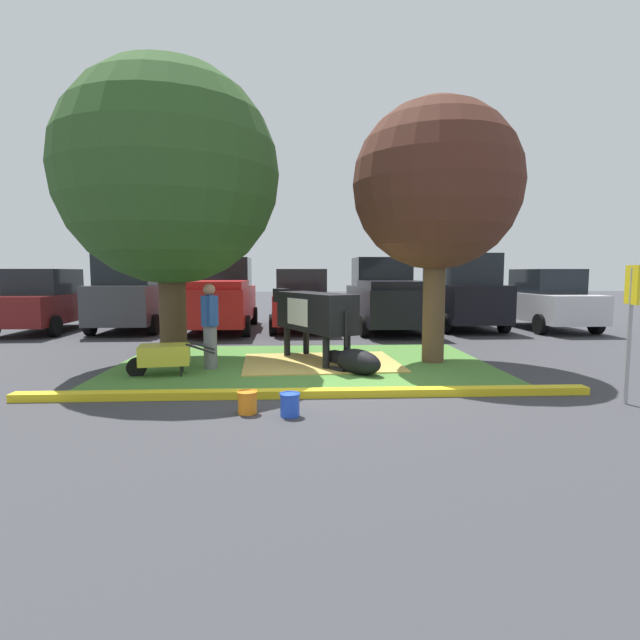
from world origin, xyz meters
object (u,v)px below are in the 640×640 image
(parking_sign, at_px, (631,307))
(sedan_silver, at_px, (545,300))
(pickup_truck_maroon, at_px, (220,296))
(person_handler, at_px, (210,323))
(bucket_blue, at_px, (290,404))
(sedan_red, at_px, (301,300))
(suv_black, at_px, (459,291))
(shade_tree_left, at_px, (169,175))
(shade_tree_right, at_px, (436,187))
(suv_dark_grey, at_px, (136,292))
(bucket_orange, at_px, (247,402))
(hatchback_white, at_px, (45,301))
(calf_lying, at_px, (356,362))
(wheelbarrow, at_px, (163,355))
(pickup_truck_black, at_px, (386,296))
(cow_holstein, at_px, (313,312))

(parking_sign, distance_m, sedan_silver, 10.02)
(pickup_truck_maroon, relative_size, sedan_silver, 1.23)
(person_handler, relative_size, bucket_blue, 5.40)
(sedan_red, distance_m, suv_black, 5.44)
(shade_tree_left, relative_size, bucket_blue, 19.67)
(shade_tree_right, relative_size, suv_dark_grey, 1.18)
(shade_tree_right, height_order, bucket_orange, shade_tree_right)
(hatchback_white, relative_size, sedan_red, 1.00)
(pickup_truck_maroon, bearing_deg, parking_sign, -53.00)
(shade_tree_left, relative_size, parking_sign, 3.06)
(calf_lying, bearing_deg, wheelbarrow, 179.54)
(shade_tree_left, height_order, suv_black, shade_tree_left)
(pickup_truck_maroon, bearing_deg, shade_tree_left, -91.04)
(person_handler, relative_size, wheelbarrow, 1.05)
(shade_tree_right, distance_m, bucket_blue, 5.98)
(bucket_blue, bearing_deg, person_handler, 115.99)
(person_handler, height_order, sedan_red, sedan_red)
(parking_sign, xyz_separation_m, bucket_orange, (-5.48, -0.19, -1.27))
(person_handler, bearing_deg, wheelbarrow, -142.90)
(wheelbarrow, distance_m, pickup_truck_black, 8.99)
(shade_tree_right, xyz_separation_m, wheelbarrow, (-5.38, -1.08, -3.29))
(sedan_silver, bearing_deg, suv_black, 170.53)
(shade_tree_left, height_order, calf_lying, shade_tree_left)
(person_handler, xyz_separation_m, bucket_orange, (1.02, -3.12, -0.76))
(bucket_orange, distance_m, suv_dark_grey, 11.13)
(shade_tree_right, xyz_separation_m, suv_dark_grey, (-8.21, 6.44, -2.41))
(calf_lying, bearing_deg, sedan_silver, 43.88)
(shade_tree_left, relative_size, calf_lying, 5.06)
(suv_dark_grey, relative_size, sedan_red, 1.05)
(hatchback_white, xyz_separation_m, pickup_truck_maroon, (5.59, 0.15, 0.13))
(sedan_red, bearing_deg, suv_black, 1.30)
(sedan_red, bearing_deg, bucket_blue, -91.64)
(parking_sign, bearing_deg, cow_holstein, 140.45)
(bucket_blue, height_order, sedan_red, sedan_red)
(bucket_blue, xyz_separation_m, pickup_truck_maroon, (-2.39, 10.02, 0.95))
(suv_dark_grey, bearing_deg, bucket_orange, -65.35)
(parking_sign, height_order, suv_dark_grey, suv_dark_grey)
(shade_tree_left, height_order, sedan_silver, shade_tree_left)
(person_handler, distance_m, wheelbarrow, 1.10)
(suv_dark_grey, distance_m, pickup_truck_black, 8.32)
(suv_black, relative_size, sedan_silver, 1.05)
(cow_holstein, bearing_deg, sedan_silver, 35.09)
(pickup_truck_black, bearing_deg, hatchback_white, 179.51)
(bucket_orange, distance_m, pickup_truck_black, 10.35)
(cow_holstein, bearing_deg, calf_lying, -60.43)
(shade_tree_left, relative_size, sedan_silver, 1.40)
(pickup_truck_black, bearing_deg, parking_sign, -79.25)
(shade_tree_right, xyz_separation_m, person_handler, (-4.61, -0.50, -2.76))
(suv_dark_grey, bearing_deg, suv_black, -0.39)
(suv_dark_grey, bearing_deg, shade_tree_right, -38.13)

